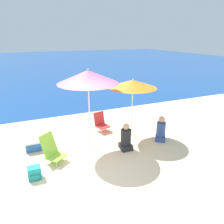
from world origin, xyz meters
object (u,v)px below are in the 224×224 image
object	(u,v)px
person_seated_near	(161,130)
backpack_teal	(34,173)
person_seated_far	(126,139)
beach_umbrella_pink	(88,77)
cooler_box	(34,145)
beach_umbrella_orange	(133,84)
beach_chair_lime	(52,150)
beach_chair_red	(101,122)

from	to	relation	value
person_seated_near	backpack_teal	bearing A→B (deg)	-136.31
backpack_teal	person_seated_far	bearing A→B (deg)	9.06
beach_umbrella_pink	cooler_box	world-z (taller)	beach_umbrella_pink
beach_umbrella_orange	beach_chair_lime	xyz separation A→B (m)	(-2.74, -0.57, -1.45)
beach_chair_lime	person_seated_near	xyz separation A→B (m)	(3.44, -0.12, 0.01)
beach_umbrella_pink	cooler_box	size ratio (longest dim) A/B	4.84
person_seated_near	backpack_teal	world-z (taller)	person_seated_near
beach_chair_red	cooler_box	world-z (taller)	beach_chair_red
beach_chair_lime	person_seated_far	xyz separation A→B (m)	(2.14, -0.19, -0.01)
beach_chair_lime	cooler_box	distance (m)	0.95
beach_umbrella_pink	beach_chair_red	bearing A→B (deg)	54.97
beach_chair_lime	person_seated_far	bearing A→B (deg)	-42.60
person_seated_far	backpack_teal	xyz separation A→B (m)	(-2.65, -0.42, -0.19)
cooler_box	beach_umbrella_pink	bearing A→B (deg)	-17.42
backpack_teal	person_seated_near	bearing A→B (deg)	7.08
person_seated_near	cooler_box	distance (m)	3.97
beach_umbrella_pink	person_seated_near	distance (m)	2.92
beach_chair_red	person_seated_near	distance (m)	2.13
beach_chair_lime	cooler_box	bearing A→B (deg)	78.52
person_seated_near	person_seated_far	distance (m)	1.30
beach_umbrella_orange	cooler_box	world-z (taller)	beach_umbrella_orange
beach_chair_red	beach_chair_lime	size ratio (longest dim) A/B	0.86
beach_umbrella_pink	backpack_teal	bearing A→B (deg)	-150.96
beach_chair_red	person_seated_far	world-z (taller)	person_seated_far
beach_chair_lime	person_seated_far	size ratio (longest dim) A/B	0.93
beach_umbrella_pink	cooler_box	distance (m)	2.62
beach_umbrella_pink	person_seated_far	size ratio (longest dim) A/B	2.89
beach_umbrella_pink	beach_chair_lime	size ratio (longest dim) A/B	3.10
beach_umbrella_orange	backpack_teal	distance (m)	3.83
person_seated_near	backpack_teal	size ratio (longest dim) A/B	2.72
beach_umbrella_orange	beach_chair_red	bearing A→B (deg)	134.67
person_seated_near	person_seated_far	xyz separation A→B (m)	(-1.30, -0.07, -0.01)
beach_umbrella_pink	beach_chair_lime	distance (m)	2.21
beach_umbrella_pink	beach_chair_red	size ratio (longest dim) A/B	3.60
beach_umbrella_orange	cooler_box	distance (m)	3.56
person_seated_far	beach_chair_lime	bearing A→B (deg)	178.70
beach_chair_lime	person_seated_near	bearing A→B (deg)	-39.51
beach_chair_red	person_seated_far	bearing A→B (deg)	-95.66
beach_chair_red	cooler_box	size ratio (longest dim) A/B	1.34
backpack_teal	beach_umbrella_orange	bearing A→B (deg)	20.02
beach_umbrella_orange	backpack_teal	world-z (taller)	beach_umbrella_orange
cooler_box	beach_umbrella_orange	bearing A→B (deg)	-4.87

